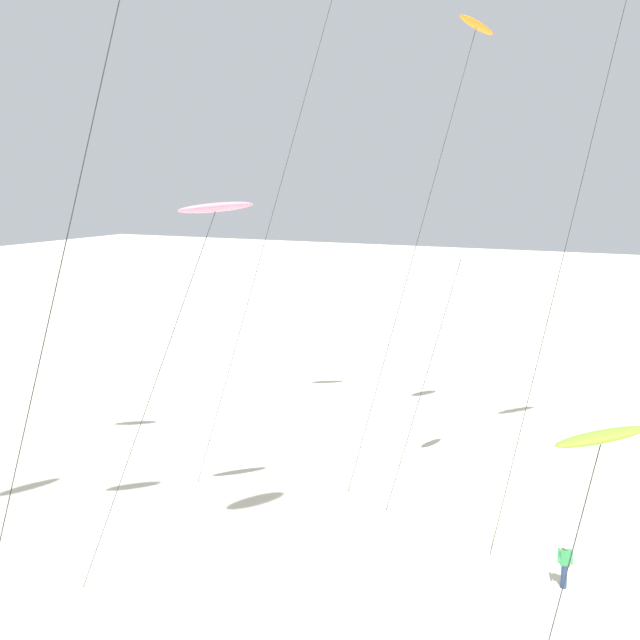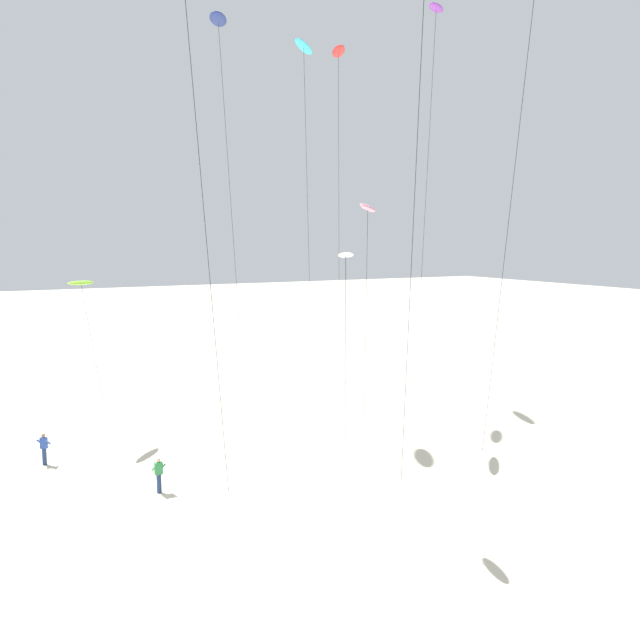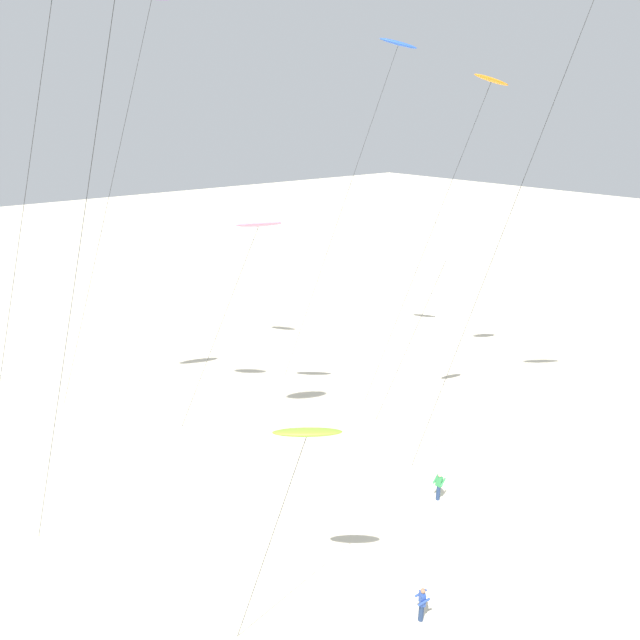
{
  "view_description": "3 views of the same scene",
  "coord_description": "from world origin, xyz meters",
  "px_view_note": "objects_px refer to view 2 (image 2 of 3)",
  "views": [
    {
      "loc": [
        -25.57,
        -1.24,
        14.51
      ],
      "look_at": [
        -0.28,
        10.92,
        9.24
      ],
      "focal_mm": 43.04,
      "sensor_mm": 36.0,
      "label": 1
    },
    {
      "loc": [
        29.76,
        -4.68,
        11.66
      ],
      "look_at": [
        -0.45,
        10.91,
        7.37
      ],
      "focal_mm": 36.22,
      "sensor_mm": 36.0,
      "label": 2
    },
    {
      "loc": [
        -19.17,
        -12.79,
        19.44
      ],
      "look_at": [
        -0.21,
        10.46,
        8.13
      ],
      "focal_mm": 30.49,
      "sensor_mm": 36.0,
      "label": 3
    }
  ],
  "objects_px": {
    "kite_red": "(338,54)",
    "kite_flyer_nearest": "(44,448)",
    "kite_pink": "(368,210)",
    "kite_purple": "(436,16)",
    "kite_navy": "(218,23)",
    "kite_cyan": "(304,54)",
    "kite_lime": "(81,284)",
    "kite_flyer_middle": "(159,474)",
    "kite_white": "(346,261)"
  },
  "relations": [
    {
      "from": "kite_pink",
      "to": "kite_red",
      "type": "relative_size",
      "value": 0.53
    },
    {
      "from": "kite_pink",
      "to": "kite_red",
      "type": "height_order",
      "value": "kite_red"
    },
    {
      "from": "kite_pink",
      "to": "kite_white",
      "type": "distance_m",
      "value": 11.77
    },
    {
      "from": "kite_cyan",
      "to": "kite_flyer_middle",
      "type": "height_order",
      "value": "kite_cyan"
    },
    {
      "from": "kite_white",
      "to": "kite_flyer_middle",
      "type": "xyz_separation_m",
      "value": [
        -6.74,
        -6.02,
        -9.92
      ]
    },
    {
      "from": "kite_red",
      "to": "kite_flyer_middle",
      "type": "height_order",
      "value": "kite_red"
    },
    {
      "from": "kite_navy",
      "to": "kite_white",
      "type": "bearing_deg",
      "value": -3.54
    },
    {
      "from": "kite_lime",
      "to": "kite_flyer_middle",
      "type": "relative_size",
      "value": 5.6
    },
    {
      "from": "kite_lime",
      "to": "kite_white",
      "type": "bearing_deg",
      "value": 24.59
    },
    {
      "from": "kite_pink",
      "to": "kite_lime",
      "type": "bearing_deg",
      "value": -117.79
    },
    {
      "from": "kite_navy",
      "to": "kite_purple",
      "type": "bearing_deg",
      "value": 62.91
    },
    {
      "from": "kite_red",
      "to": "kite_flyer_nearest",
      "type": "bearing_deg",
      "value": -69.01
    },
    {
      "from": "kite_flyer_nearest",
      "to": "kite_lime",
      "type": "bearing_deg",
      "value": 144.77
    },
    {
      "from": "kite_purple",
      "to": "kite_cyan",
      "type": "relative_size",
      "value": 1.05
    },
    {
      "from": "kite_purple",
      "to": "kite_red",
      "type": "relative_size",
      "value": 1.02
    },
    {
      "from": "kite_cyan",
      "to": "kite_white",
      "type": "height_order",
      "value": "kite_cyan"
    },
    {
      "from": "kite_red",
      "to": "kite_cyan",
      "type": "bearing_deg",
      "value": -57.08
    },
    {
      "from": "kite_pink",
      "to": "kite_flyer_nearest",
      "type": "relative_size",
      "value": 8.23
    },
    {
      "from": "kite_red",
      "to": "kite_white",
      "type": "distance_m",
      "value": 28.48
    },
    {
      "from": "kite_navy",
      "to": "kite_cyan",
      "type": "bearing_deg",
      "value": 97.48
    },
    {
      "from": "kite_flyer_middle",
      "to": "kite_white",
      "type": "bearing_deg",
      "value": 41.8
    },
    {
      "from": "kite_cyan",
      "to": "kite_flyer_nearest",
      "type": "xyz_separation_m",
      "value": [
        5.75,
        -17.84,
        -23.22
      ]
    },
    {
      "from": "kite_red",
      "to": "kite_white",
      "type": "bearing_deg",
      "value": -28.14
    },
    {
      "from": "kite_pink",
      "to": "kite_purple",
      "type": "height_order",
      "value": "kite_purple"
    },
    {
      "from": "kite_flyer_nearest",
      "to": "kite_red",
      "type": "bearing_deg",
      "value": 110.99
    },
    {
      "from": "kite_white",
      "to": "kite_flyer_middle",
      "type": "relative_size",
      "value": 6.72
    },
    {
      "from": "kite_navy",
      "to": "kite_flyer_nearest",
      "type": "relative_size",
      "value": 15.26
    },
    {
      "from": "kite_pink",
      "to": "kite_white",
      "type": "height_order",
      "value": "kite_pink"
    },
    {
      "from": "kite_cyan",
      "to": "kite_navy",
      "type": "relative_size",
      "value": 0.98
    },
    {
      "from": "kite_flyer_nearest",
      "to": "kite_pink",
      "type": "bearing_deg",
      "value": 77.31
    },
    {
      "from": "kite_lime",
      "to": "kite_navy",
      "type": "bearing_deg",
      "value": 97.37
    },
    {
      "from": "kite_navy",
      "to": "kite_flyer_middle",
      "type": "relative_size",
      "value": 15.26
    },
    {
      "from": "kite_cyan",
      "to": "kite_navy",
      "type": "distance_m",
      "value": 6.4
    },
    {
      "from": "kite_lime",
      "to": "kite_flyer_nearest",
      "type": "relative_size",
      "value": 5.6
    },
    {
      "from": "kite_lime",
      "to": "kite_pink",
      "type": "bearing_deg",
      "value": 62.21
    },
    {
      "from": "kite_cyan",
      "to": "kite_white",
      "type": "distance_m",
      "value": 24.31
    },
    {
      "from": "kite_lime",
      "to": "kite_cyan",
      "type": "bearing_deg",
      "value": 97.42
    },
    {
      "from": "kite_flyer_middle",
      "to": "kite_lime",
      "type": "bearing_deg",
      "value": -170.34
    },
    {
      "from": "kite_red",
      "to": "kite_cyan",
      "type": "height_order",
      "value": "kite_red"
    },
    {
      "from": "kite_red",
      "to": "kite_flyer_middle",
      "type": "relative_size",
      "value": 15.41
    },
    {
      "from": "kite_pink",
      "to": "kite_flyer_middle",
      "type": "xyz_separation_m",
      "value": [
        2.61,
        -12.73,
        -12.4
      ]
    },
    {
      "from": "kite_lime",
      "to": "kite_flyer_middle",
      "type": "xyz_separation_m",
      "value": [
        10.23,
        1.74,
        -8.2
      ]
    },
    {
      "from": "kite_purple",
      "to": "kite_pink",
      "type": "bearing_deg",
      "value": -67.72
    },
    {
      "from": "kite_pink",
      "to": "kite_purple",
      "type": "xyz_separation_m",
      "value": [
        -2.63,
        6.43,
        12.09
      ]
    },
    {
      "from": "kite_red",
      "to": "kite_flyer_middle",
      "type": "bearing_deg",
      "value": -49.74
    },
    {
      "from": "kite_lime",
      "to": "kite_cyan",
      "type": "height_order",
      "value": "kite_cyan"
    },
    {
      "from": "kite_cyan",
      "to": "kite_flyer_nearest",
      "type": "relative_size",
      "value": 14.92
    },
    {
      "from": "kite_purple",
      "to": "kite_cyan",
      "type": "height_order",
      "value": "kite_purple"
    },
    {
      "from": "kite_flyer_nearest",
      "to": "kite_purple",
      "type": "bearing_deg",
      "value": 87.02
    },
    {
      "from": "kite_white",
      "to": "kite_flyer_nearest",
      "type": "xyz_separation_m",
      "value": [
        -13.2,
        -10.43,
        -9.92
      ]
    }
  ]
}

